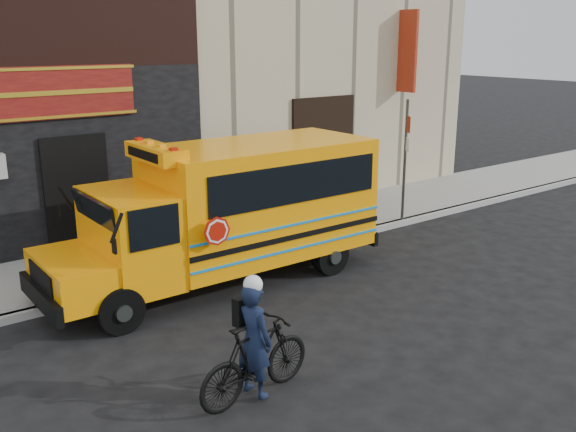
# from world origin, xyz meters

# --- Properties ---
(ground) EXTENTS (120.00, 120.00, 0.00)m
(ground) POSITION_xyz_m (0.00, 0.00, 0.00)
(ground) COLOR black
(ground) RESTS_ON ground
(curb) EXTENTS (40.00, 0.20, 0.15)m
(curb) POSITION_xyz_m (0.00, 2.60, 0.07)
(curb) COLOR #9F9F99
(curb) RESTS_ON ground
(sidewalk) EXTENTS (40.00, 3.00, 0.15)m
(sidewalk) POSITION_xyz_m (0.00, 4.10, 0.07)
(sidewalk) COLOR gray
(sidewalk) RESTS_ON ground
(school_bus) EXTENTS (6.91, 2.42, 2.92)m
(school_bus) POSITION_xyz_m (-1.27, 1.99, 1.51)
(school_bus) COLOR black
(school_bus) RESTS_ON ground
(sign_pole) EXTENTS (0.14, 0.27, 3.27)m
(sign_pole) POSITION_xyz_m (4.35, 2.61, 1.80)
(sign_pole) COLOR #39403B
(sign_pole) RESTS_ON ground
(bicycle) EXTENTS (1.92, 0.71, 1.13)m
(bicycle) POSITION_xyz_m (-3.42, -1.96, 0.56)
(bicycle) COLOR black
(bicycle) RESTS_ON ground
(cyclist) EXTENTS (0.50, 0.66, 1.63)m
(cyclist) POSITION_xyz_m (-3.43, -1.95, 0.81)
(cyclist) COLOR black
(cyclist) RESTS_ON ground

